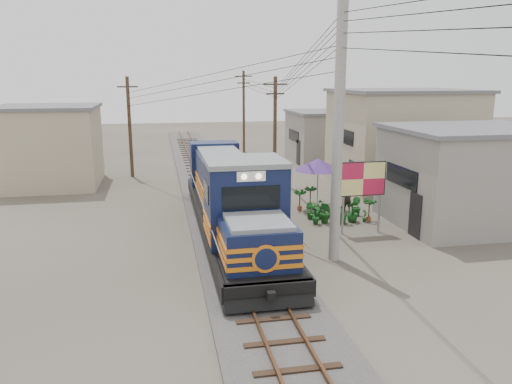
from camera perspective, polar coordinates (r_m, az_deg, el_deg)
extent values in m
plane|color=#473F35|center=(19.59, -1.44, -7.89)|extent=(120.00, 120.00, 0.00)
cube|color=#595651|center=(29.04, -4.74, -0.76)|extent=(3.60, 70.00, 0.16)
cube|color=#51331E|center=(28.94, -5.80, -0.46)|extent=(0.08, 70.00, 0.12)
cube|color=#51331E|center=(29.05, -3.70, -0.36)|extent=(0.08, 70.00, 0.12)
cube|color=black|center=(22.43, -2.86, -3.09)|extent=(2.88, 15.89, 0.55)
cube|color=black|center=(17.88, -0.54, -8.38)|extent=(2.19, 3.18, 0.65)
cube|color=black|center=(27.26, -4.35, -0.83)|extent=(2.19, 3.18, 0.65)
cube|color=#0F1739|center=(16.38, 0.22, -6.17)|extent=(2.36, 2.38, 1.49)
cube|color=#0F1739|center=(18.49, -1.28, -1.34)|extent=(2.82, 2.58, 3.08)
cube|color=slate|center=(18.16, -1.31, 3.52)|extent=(2.88, 2.71, 0.18)
cube|color=black|center=(17.11, -0.55, -0.64)|extent=(2.02, 0.06, 0.79)
cube|color=white|center=(16.94, -0.55, 1.80)|extent=(0.99, 0.06, 0.35)
cube|color=#0F1739|center=(24.51, -3.72, 1.29)|extent=(2.25, 9.73, 2.28)
cube|color=slate|center=(24.30, -3.77, 4.05)|extent=(2.02, 9.73, 0.18)
cube|color=orange|center=(22.28, -2.87, -1.74)|extent=(2.92, 15.89, 0.14)
cube|color=orange|center=(22.20, -2.88, -1.00)|extent=(2.92, 15.89, 0.14)
cube|color=orange|center=(22.13, -2.89, -0.25)|extent=(2.92, 15.89, 0.14)
cylinder|color=#9E9B93|center=(18.82, 9.38, 6.78)|extent=(0.40, 0.40, 10.00)
cylinder|color=#4C3826|center=(33.09, 2.18, 7.00)|extent=(0.24, 0.24, 7.00)
cube|color=#4C3826|center=(32.91, 2.23, 12.20)|extent=(1.60, 0.10, 0.10)
cube|color=#4C3826|center=(32.92, 2.22, 11.16)|extent=(1.20, 0.10, 0.10)
cylinder|color=#4C3826|center=(46.81, -1.41, 9.11)|extent=(0.24, 0.24, 7.50)
cube|color=#4C3826|center=(46.69, -1.43, 13.09)|extent=(1.60, 0.10, 0.10)
cube|color=#4C3826|center=(46.70, -1.43, 12.35)|extent=(1.20, 0.10, 0.10)
cylinder|color=#4C3826|center=(36.26, -14.23, 7.15)|extent=(0.24, 0.24, 7.00)
cube|color=#4C3826|center=(36.09, -14.50, 11.89)|extent=(1.60, 0.10, 0.10)
cube|color=#4C3826|center=(36.10, -14.44, 10.94)|extent=(1.20, 0.10, 0.10)
cube|color=gray|center=(26.00, 23.17, 1.48)|extent=(7.00, 6.00, 4.50)
cube|color=slate|center=(25.67, 23.64, 6.62)|extent=(7.35, 6.30, 0.20)
cube|color=black|center=(24.17, 16.28, 1.75)|extent=(0.05, 3.00, 0.90)
cube|color=tan|center=(34.04, 16.26, 5.81)|extent=(8.00, 7.00, 6.00)
cube|color=slate|center=(33.82, 16.60, 11.03)|extent=(8.40, 7.35, 0.20)
cube|color=black|center=(32.37, 9.91, 6.33)|extent=(0.05, 3.50, 0.90)
cube|color=gray|center=(42.71, 8.26, 6.23)|extent=(6.00, 6.00, 4.00)
cube|color=slate|center=(42.52, 8.35, 9.04)|extent=(6.30, 6.30, 0.20)
cube|color=black|center=(41.80, 4.33, 6.46)|extent=(0.05, 3.00, 0.90)
cube|color=tan|center=(35.03, -22.51, 4.71)|extent=(6.00, 6.00, 5.00)
cube|color=slate|center=(34.79, -22.88, 8.94)|extent=(6.30, 6.30, 0.20)
cylinder|color=#99999E|center=(22.77, 9.92, -1.84)|extent=(0.10, 0.10, 2.44)
cylinder|color=#99999E|center=(23.47, 13.92, -1.59)|extent=(0.10, 0.10, 2.44)
cube|color=black|center=(22.81, 12.11, 1.49)|extent=(2.15, 0.15, 1.56)
cube|color=#C41A42|center=(22.78, 12.13, 1.48)|extent=(2.05, 0.11, 1.46)
cylinder|color=black|center=(27.12, 6.98, -1.87)|extent=(0.50, 0.50, 0.10)
cylinder|color=#99999E|center=(26.84, 7.05, 0.62)|extent=(0.05, 0.05, 2.52)
cone|color=#412267|center=(26.60, 7.12, 3.15)|extent=(2.96, 2.96, 0.63)
imported|color=black|center=(26.79, 10.36, -0.67)|extent=(0.57, 0.41, 1.47)
imported|color=#164E19|center=(24.29, 6.85, -2.39)|extent=(0.71, 0.70, 1.13)
imported|color=#164E19|center=(24.51, 7.95, -2.35)|extent=(0.60, 0.68, 1.07)
imported|color=#164E19|center=(24.62, 9.83, -2.61)|extent=(0.78, 0.68, 0.85)
imported|color=#164E19|center=(25.00, 10.98, -2.22)|extent=(0.58, 0.58, 1.02)
imported|color=#164E19|center=(25.16, 12.29, -2.62)|extent=(0.41, 0.41, 0.65)
imported|color=#164E19|center=(25.19, 6.15, -2.17)|extent=(0.53, 0.57, 0.83)
imported|color=#164E19|center=(25.34, 7.14, -2.06)|extent=(0.84, 0.91, 0.86)
imported|color=#164E19|center=(25.55, 8.75, -1.97)|extent=(0.68, 0.68, 0.87)
imported|color=#164E19|center=(25.83, 9.84, -2.12)|extent=(0.37, 0.28, 0.64)
imported|color=#164E19|center=(26.17, 11.37, -1.62)|extent=(0.54, 0.61, 0.96)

